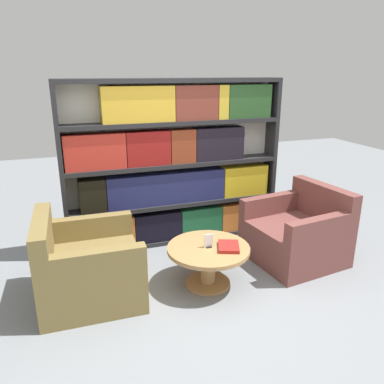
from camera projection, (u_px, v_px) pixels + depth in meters
The scene contains 7 objects.
ground_plane at pixel (218, 298), 3.58m from camera, with size 14.00×14.00×0.00m, color gray.
bookshelf at pixel (173, 165), 4.53m from camera, with size 2.65×0.30×1.99m.
armchair_left at pixel (87, 269), 3.52m from camera, with size 0.94×0.94×0.84m.
armchair_right at pixel (297, 235), 4.24m from camera, with size 1.02×1.02×0.84m.
coffee_table at pixel (208, 258), 3.71m from camera, with size 0.82×0.82×0.42m.
table_sign at pixel (209, 242), 3.66m from camera, with size 0.09×0.06×0.13m.
stray_book at pixel (229, 247), 3.65m from camera, with size 0.28×0.31×0.03m.
Camera 1 is at (-1.25, -2.83, 2.07)m, focal length 35.00 mm.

